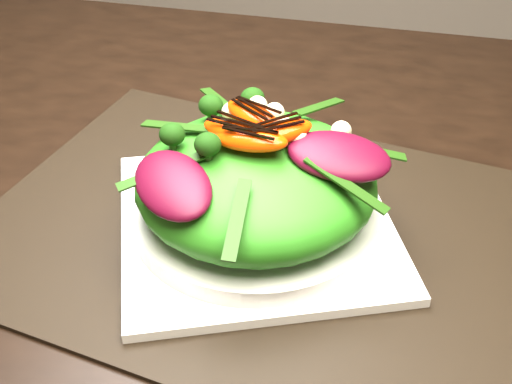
% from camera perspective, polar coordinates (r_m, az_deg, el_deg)
% --- Properties ---
extents(dining_table, '(1.60, 0.90, 0.75)m').
position_cam_1_polar(dining_table, '(0.70, 13.45, -3.08)').
color(dining_table, black).
rests_on(dining_table, floor).
extents(placemat, '(0.57, 0.47, 0.00)m').
position_cam_1_polar(placemat, '(0.65, -0.00, -3.10)').
color(placemat, black).
rests_on(placemat, dining_table).
extents(plate_base, '(0.33, 0.33, 0.01)m').
position_cam_1_polar(plate_base, '(0.65, -0.00, -2.63)').
color(plate_base, white).
rests_on(plate_base, placemat).
extents(salad_bowl, '(0.24, 0.24, 0.02)m').
position_cam_1_polar(salad_bowl, '(0.64, -0.00, -1.70)').
color(salad_bowl, silver).
rests_on(salad_bowl, plate_base).
extents(lettuce_mound, '(0.23, 0.23, 0.08)m').
position_cam_1_polar(lettuce_mound, '(0.62, -0.00, 0.96)').
color(lettuce_mound, '#2E7D17').
rests_on(lettuce_mound, salad_bowl).
extents(radicchio_leaf, '(0.09, 0.06, 0.02)m').
position_cam_1_polar(radicchio_leaf, '(0.58, 6.96, 2.98)').
color(radicchio_leaf, '#3F0617').
rests_on(radicchio_leaf, lettuce_mound).
extents(orange_segment, '(0.07, 0.04, 0.02)m').
position_cam_1_polar(orange_segment, '(0.61, -0.95, 6.06)').
color(orange_segment, '#FF3404').
rests_on(orange_segment, lettuce_mound).
extents(broccoli_floret, '(0.04, 0.04, 0.03)m').
position_cam_1_polar(broccoli_floret, '(0.63, -6.10, 6.36)').
color(broccoli_floret, black).
rests_on(broccoli_floret, lettuce_mound).
extents(macadamia_nut, '(0.02, 0.02, 0.02)m').
position_cam_1_polar(macadamia_nut, '(0.55, 2.26, 1.74)').
color(macadamia_nut, beige).
rests_on(macadamia_nut, lettuce_mound).
extents(balsamic_drizzle, '(0.05, 0.01, 0.00)m').
position_cam_1_polar(balsamic_drizzle, '(0.61, -0.96, 6.83)').
color(balsamic_drizzle, black).
rests_on(balsamic_drizzle, orange_segment).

